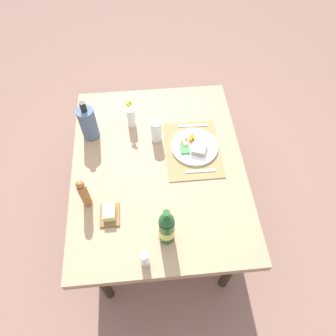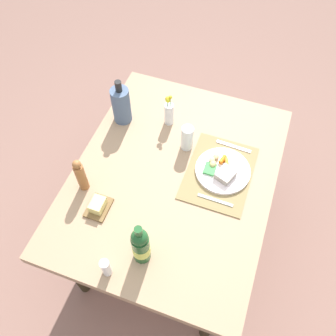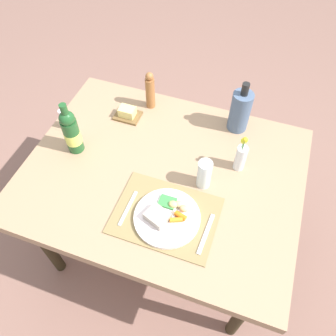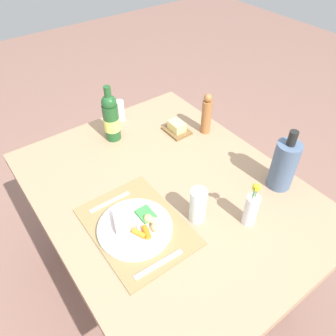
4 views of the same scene
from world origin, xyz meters
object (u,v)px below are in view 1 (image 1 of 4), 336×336
at_px(cooler_bottle, 88,123).
at_px(pepper_mill, 84,194).
at_px(butter_dish, 109,214).
at_px(wine_bottle, 167,228).
at_px(dining_table, 158,172).
at_px(water_tumbler, 156,132).
at_px(flower_vase, 131,116).
at_px(dinner_plate, 194,146).
at_px(salt_shaker, 145,259).
at_px(knife, 193,125).
at_px(fork, 201,171).

bearing_deg(cooler_bottle, pepper_mill, 179.91).
relative_size(butter_dish, wine_bottle, 0.47).
bearing_deg(dining_table, cooler_bottle, 56.20).
height_order(cooler_bottle, butter_dish, cooler_bottle).
height_order(water_tumbler, butter_dish, water_tumbler).
bearing_deg(flower_vase, dinner_plate, -121.43).
distance_m(dinner_plate, salt_shaker, 0.72).
bearing_deg(butter_dish, knife, -42.13).
relative_size(knife, butter_dish, 1.42).
bearing_deg(knife, water_tumbler, 111.59).
xyz_separation_m(dinner_plate, fork, (-0.17, -0.01, -0.01)).
xyz_separation_m(salt_shaker, butter_dish, (0.26, 0.17, -0.03)).
xyz_separation_m(fork, cooler_bottle, (0.32, 0.62, 0.10)).
height_order(dinner_plate, cooler_bottle, cooler_bottle).
relative_size(fork, salt_shaker, 1.57).
distance_m(fork, knife, 0.34).
height_order(dining_table, butter_dish, butter_dish).
height_order(dinner_plate, water_tumbler, water_tumbler).
bearing_deg(salt_shaker, flower_vase, 2.42).
xyz_separation_m(dining_table, knife, (0.27, -0.24, 0.08)).
relative_size(cooler_bottle, flower_vase, 1.33).
height_order(knife, cooler_bottle, cooler_bottle).
height_order(dinner_plate, butter_dish, butter_dish).
bearing_deg(fork, wine_bottle, 149.28).
bearing_deg(butter_dish, water_tumbler, -29.69).
distance_m(dinner_plate, water_tumbler, 0.24).
bearing_deg(cooler_bottle, dining_table, -123.80).
bearing_deg(dinner_plate, cooler_bottle, 75.40).
height_order(dining_table, dinner_plate, dinner_plate).
height_order(water_tumbler, salt_shaker, water_tumbler).
bearing_deg(flower_vase, water_tumbler, -131.43).
distance_m(water_tumbler, pepper_mill, 0.56).
bearing_deg(fork, butter_dish, 114.53).
bearing_deg(knife, cooler_bottle, 94.15).
distance_m(dinner_plate, wine_bottle, 0.58).
bearing_deg(fork, cooler_bottle, 63.04).
bearing_deg(salt_shaker, dining_table, -10.49).
distance_m(knife, water_tumbler, 0.25).
xyz_separation_m(dining_table, flower_vase, (0.32, 0.14, 0.15)).
xyz_separation_m(cooler_bottle, pepper_mill, (-0.46, 0.00, -0.01)).
xyz_separation_m(water_tumbler, pepper_mill, (-0.40, 0.39, 0.04)).
distance_m(knife, cooler_bottle, 0.63).
height_order(dinner_plate, flower_vase, flower_vase).
relative_size(fork, wine_bottle, 0.62).
relative_size(fork, flower_vase, 0.85).
bearing_deg(dining_table, pepper_mill, 118.11).
relative_size(dining_table, water_tumbler, 8.51).
xyz_separation_m(fork, butter_dish, (-0.22, 0.50, 0.01)).
bearing_deg(pepper_mill, dinner_plate, -63.27).
height_order(dinner_plate, fork, dinner_plate).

